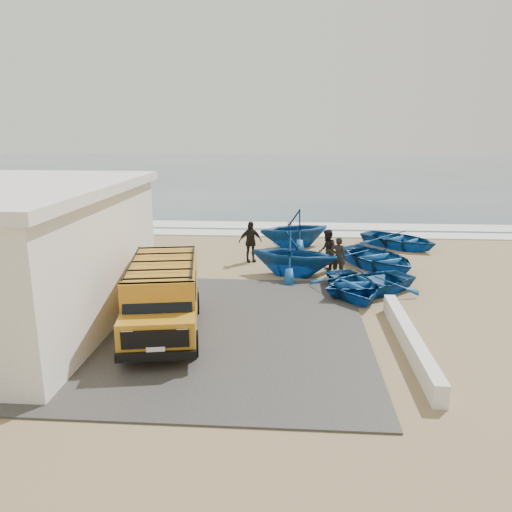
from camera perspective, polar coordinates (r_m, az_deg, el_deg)
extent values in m
plane|color=#947C56|center=(16.93, -2.04, -5.83)|extent=(160.00, 160.00, 0.00)
cube|color=#43403D|center=(15.43, -10.32, -8.04)|extent=(12.00, 10.00, 0.05)
cube|color=#385166|center=(72.05, 2.72, 9.74)|extent=(180.00, 88.00, 0.01)
cube|color=white|center=(28.45, 0.50, 2.60)|extent=(180.00, 1.60, 0.06)
cube|color=white|center=(30.90, 0.79, 3.53)|extent=(180.00, 2.20, 0.04)
cube|color=black|center=(16.50, -14.68, 2.56)|extent=(0.08, 0.70, 0.90)
cube|color=silver|center=(14.34, 17.16, -9.18)|extent=(0.35, 6.00, 0.55)
cube|color=#C1801D|center=(15.06, -10.50, -3.89)|extent=(2.58, 4.22, 1.67)
cube|color=#C1801D|center=(12.93, -11.23, -8.86)|extent=(2.05, 1.23, 0.91)
cube|color=black|center=(13.08, -11.22, -4.77)|extent=(1.80, 0.64, 0.73)
cube|color=black|center=(12.45, -11.45, -9.29)|extent=(1.62, 0.36, 0.46)
cube|color=black|center=(12.60, -11.36, -11.16)|extent=(1.96, 0.48, 0.22)
cube|color=black|center=(14.75, -10.67, -0.57)|extent=(2.43, 3.90, 0.06)
cylinder|color=black|center=(13.59, -14.82, -9.97)|extent=(0.34, 0.74, 0.71)
cylinder|color=black|center=(16.47, -13.21, -5.49)|extent=(0.34, 0.74, 0.71)
cylinder|color=black|center=(13.42, -7.09, -9.90)|extent=(0.34, 0.74, 0.71)
cylinder|color=black|center=(16.33, -6.91, -5.38)|extent=(0.34, 0.74, 0.71)
imported|color=#124D94|center=(18.27, 10.88, -3.33)|extent=(3.23, 4.01, 0.74)
imported|color=#124D94|center=(18.60, 12.54, -3.01)|extent=(4.68, 4.37, 0.79)
imported|color=#124D94|center=(20.24, 4.32, 0.29)|extent=(4.21, 3.87, 1.86)
imported|color=#124D94|center=(22.11, 13.62, -0.19)|extent=(4.71, 5.15, 0.87)
imported|color=#124D94|center=(25.18, 4.40, 3.17)|extent=(4.63, 4.38, 1.93)
imported|color=#124D94|center=(26.14, 16.00, 1.84)|extent=(4.86, 4.79, 0.83)
imported|color=black|center=(20.40, 9.38, -0.09)|extent=(0.68, 0.53, 1.63)
imported|color=black|center=(20.95, 8.13, 0.58)|extent=(0.72, 0.91, 1.80)
imported|color=black|center=(22.31, -0.66, 1.64)|extent=(1.17, 0.82, 1.84)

